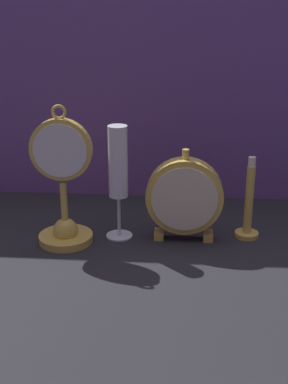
{
  "coord_description": "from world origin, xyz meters",
  "views": [
    {
      "loc": [
        0.08,
        -0.96,
        0.49
      ],
      "look_at": [
        0.0,
        0.08,
        0.1
      ],
      "focal_mm": 50.0,
      "sensor_mm": 36.0,
      "label": 1
    }
  ],
  "objects_px": {
    "champagne_flute": "(118,170)",
    "brass_candlestick": "(248,209)",
    "mantel_clock_silver": "(184,197)",
    "pocket_watch_on_stand": "(63,194)"
  },
  "relations": [
    {
      "from": "mantel_clock_silver",
      "to": "brass_candlestick",
      "type": "relative_size",
      "value": 1.11
    },
    {
      "from": "pocket_watch_on_stand",
      "to": "brass_candlestick",
      "type": "bearing_deg",
      "value": 8.21
    },
    {
      "from": "mantel_clock_silver",
      "to": "brass_candlestick",
      "type": "xyz_separation_m",
      "value": [
        0.13,
        0.02,
        -0.03
      ]
    },
    {
      "from": "champagne_flute",
      "to": "mantel_clock_silver",
      "type": "bearing_deg",
      "value": -1.69
    },
    {
      "from": "pocket_watch_on_stand",
      "to": "brass_candlestick",
      "type": "height_order",
      "value": "pocket_watch_on_stand"
    },
    {
      "from": "mantel_clock_silver",
      "to": "champagne_flute",
      "type": "relative_size",
      "value": 0.81
    },
    {
      "from": "pocket_watch_on_stand",
      "to": "champagne_flute",
      "type": "height_order",
      "value": "pocket_watch_on_stand"
    },
    {
      "from": "champagne_flute",
      "to": "brass_candlestick",
      "type": "xyz_separation_m",
      "value": [
        0.27,
        0.02,
        -0.09
      ]
    },
    {
      "from": "mantel_clock_silver",
      "to": "brass_candlestick",
      "type": "height_order",
      "value": "mantel_clock_silver"
    },
    {
      "from": "pocket_watch_on_stand",
      "to": "mantel_clock_silver",
      "type": "distance_m",
      "value": 0.25
    }
  ]
}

